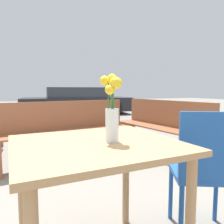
{
  "coord_description": "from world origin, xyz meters",
  "views": [
    {
      "loc": [
        -0.38,
        -1.07,
        1.01
      ],
      "look_at": [
        0.08,
        -0.03,
        0.89
      ],
      "focal_mm": 35.0,
      "sensor_mm": 36.0,
      "label": 1
    }
  ],
  "objects": [
    {
      "name": "cafe_chair",
      "position": [
        0.73,
        -0.07,
        0.51
      ],
      "size": [
        0.54,
        0.54,
        0.88
      ],
      "color": "#1E519E",
      "rests_on": "ground_plane"
    },
    {
      "name": "bench_middle",
      "position": [
        1.67,
        1.66,
        0.47
      ],
      "size": [
        0.61,
        1.76,
        0.85
      ],
      "color": "brown",
      "rests_on": "ground_plane"
    },
    {
      "name": "bench_near",
      "position": [
        0.26,
        1.96,
        0.47
      ],
      "size": [
        1.93,
        0.64,
        0.85
      ],
      "color": "brown",
      "rests_on": "ground_plane"
    },
    {
      "name": "flower_vase",
      "position": [
        0.08,
        -0.03,
        0.9
      ],
      "size": [
        0.11,
        0.11,
        0.36
      ],
      "color": "silver",
      "rests_on": "table_front"
    },
    {
      "name": "parked_car",
      "position": [
        1.93,
        7.82,
        0.54
      ],
      "size": [
        4.52,
        2.27,
        1.11
      ],
      "color": "black",
      "rests_on": "ground_plane"
    },
    {
      "name": "table_front",
      "position": [
        0.0,
        0.0,
        0.62
      ],
      "size": [
        0.86,
        0.79,
        0.73
      ],
      "color": "tan",
      "rests_on": "ground_plane"
    }
  ]
}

